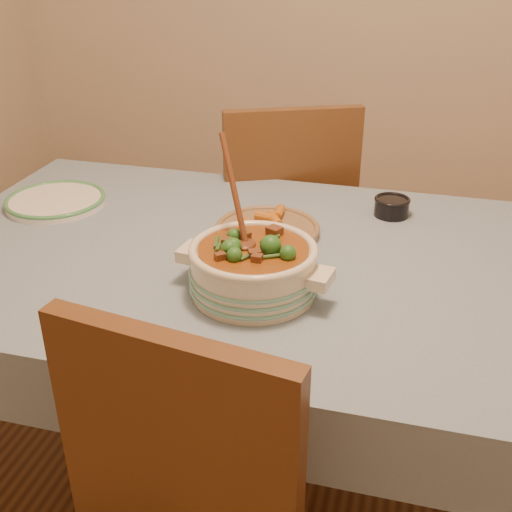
{
  "coord_description": "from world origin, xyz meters",
  "views": [
    {
      "loc": [
        0.42,
        -1.42,
        1.52
      ],
      "look_at": [
        0.1,
        -0.19,
        0.86
      ],
      "focal_mm": 45.0,
      "sensor_mm": 36.0,
      "label": 1
    }
  ],
  "objects_px": {
    "dining_table": "(239,283)",
    "stew_casserole": "(253,264)",
    "fried_plate": "(267,228)",
    "chair_far": "(284,216)",
    "white_plate": "(56,201)",
    "condiment_bowl": "(392,206)"
  },
  "relations": [
    {
      "from": "fried_plate",
      "to": "dining_table",
      "type": "bearing_deg",
      "value": -110.96
    },
    {
      "from": "fried_plate",
      "to": "stew_casserole",
      "type": "bearing_deg",
      "value": -81.96
    },
    {
      "from": "fried_plate",
      "to": "chair_far",
      "type": "height_order",
      "value": "chair_far"
    },
    {
      "from": "stew_casserole",
      "to": "condiment_bowl",
      "type": "xyz_separation_m",
      "value": [
        0.27,
        0.53,
        -0.04
      ]
    },
    {
      "from": "stew_casserole",
      "to": "white_plate",
      "type": "relative_size",
      "value": 0.99
    },
    {
      "from": "condiment_bowl",
      "to": "fried_plate",
      "type": "height_order",
      "value": "condiment_bowl"
    },
    {
      "from": "fried_plate",
      "to": "chair_far",
      "type": "bearing_deg",
      "value": 97.62
    },
    {
      "from": "stew_casserole",
      "to": "fried_plate",
      "type": "xyz_separation_m",
      "value": [
        -0.04,
        0.31,
        -0.05
      ]
    },
    {
      "from": "dining_table",
      "to": "chair_far",
      "type": "relative_size",
      "value": 1.7
    },
    {
      "from": "condiment_bowl",
      "to": "white_plate",
      "type": "bearing_deg",
      "value": -169.53
    },
    {
      "from": "white_plate",
      "to": "fried_plate",
      "type": "height_order",
      "value": "fried_plate"
    },
    {
      "from": "stew_casserole",
      "to": "fried_plate",
      "type": "distance_m",
      "value": 0.32
    },
    {
      "from": "chair_far",
      "to": "white_plate",
      "type": "bearing_deg",
      "value": 18.32
    },
    {
      "from": "white_plate",
      "to": "dining_table",
      "type": "bearing_deg",
      "value": -14.28
    },
    {
      "from": "chair_far",
      "to": "condiment_bowl",
      "type": "bearing_deg",
      "value": 114.57
    },
    {
      "from": "white_plate",
      "to": "stew_casserole",
      "type": "bearing_deg",
      "value": -25.77
    },
    {
      "from": "white_plate",
      "to": "fried_plate",
      "type": "bearing_deg",
      "value": -2.95
    },
    {
      "from": "dining_table",
      "to": "stew_casserole",
      "type": "relative_size",
      "value": 4.51
    },
    {
      "from": "dining_table",
      "to": "white_plate",
      "type": "relative_size",
      "value": 4.46
    },
    {
      "from": "condiment_bowl",
      "to": "stew_casserole",
      "type": "bearing_deg",
      "value": -117.54
    },
    {
      "from": "condiment_bowl",
      "to": "chair_far",
      "type": "height_order",
      "value": "chair_far"
    },
    {
      "from": "white_plate",
      "to": "chair_far",
      "type": "xyz_separation_m",
      "value": [
        0.59,
        0.53,
        -0.21
      ]
    }
  ]
}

